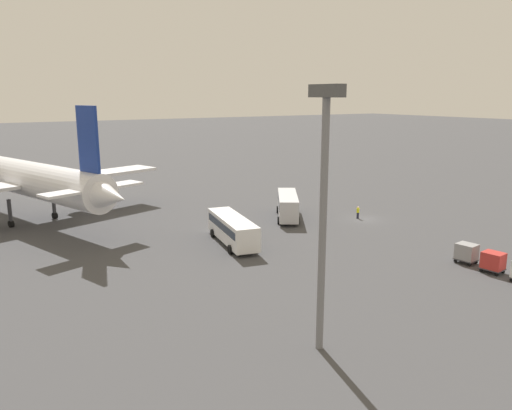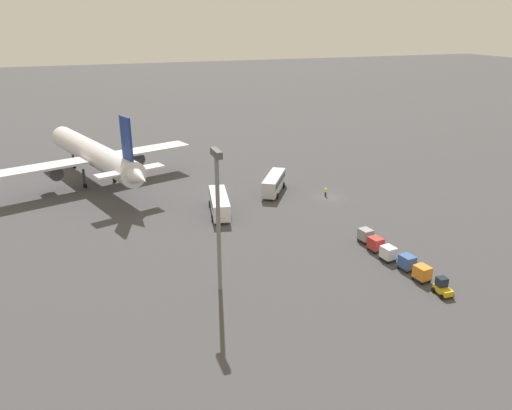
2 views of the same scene
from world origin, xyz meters
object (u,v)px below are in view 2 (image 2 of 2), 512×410
object	(u,v)px
cargo_cart_white	(388,253)
cargo_cart_red	(376,244)
airplane	(94,154)
cargo_cart_orange	(422,273)
shuttle_bus_near	(274,182)
baggage_tug	(443,287)
worker_person	(326,192)
shuttle_bus_far	(219,202)
cargo_cart_grey	(365,235)
cargo_cart_blue	(407,262)

from	to	relation	value
cargo_cart_white	cargo_cart_red	world-z (taller)	same
airplane	cargo_cart_orange	world-z (taller)	airplane
shuttle_bus_near	cargo_cart_orange	size ratio (longest dim) A/B	4.64
baggage_tug	cargo_cart_orange	size ratio (longest dim) A/B	1.12
airplane	cargo_cart_white	bearing A→B (deg)	-162.31
worker_person	cargo_cart_orange	size ratio (longest dim) A/B	0.79
cargo_cart_orange	cargo_cart_red	size ratio (longest dim) A/B	1.00
shuttle_bus_far	worker_person	size ratio (longest dim) A/B	6.66
shuttle_bus_near	cargo_cart_grey	size ratio (longest dim) A/B	4.64
worker_person	cargo_cart_orange	distance (m)	32.83
baggage_tug	worker_person	bearing A→B (deg)	-1.54
baggage_tug	worker_person	size ratio (longest dim) A/B	1.42
worker_person	cargo_cart_blue	world-z (taller)	cargo_cart_blue
airplane	baggage_tug	bearing A→B (deg)	-166.33
worker_person	cargo_cart_grey	size ratio (longest dim) A/B	0.79
shuttle_bus_far	worker_person	distance (m)	20.98
shuttle_bus_far	cargo_cart_blue	bearing A→B (deg)	-136.82
shuttle_bus_near	worker_person	bearing A→B (deg)	-89.98
shuttle_bus_far	worker_person	bearing A→B (deg)	-75.10
airplane	shuttle_bus_near	distance (m)	35.93
shuttle_bus_far	cargo_cart_blue	distance (m)	33.21
shuttle_bus_far	cargo_cart_red	bearing A→B (deg)	-131.30
shuttle_bus_near	airplane	bearing A→B (deg)	94.22
shuttle_bus_near	worker_person	xyz separation A→B (m)	(-5.40, -8.24, -1.15)
airplane	cargo_cart_white	distance (m)	60.68
baggage_tug	cargo_cart_red	xyz separation A→B (m)	(12.94, 1.07, 0.25)
cargo_cart_grey	cargo_cart_white	bearing A→B (deg)	177.40
cargo_cart_orange	shuttle_bus_near	bearing A→B (deg)	7.30
worker_person	cargo_cart_orange	world-z (taller)	cargo_cart_orange
worker_person	cargo_cart_white	xyz separation A→B (m)	(-26.37, 4.15, 0.32)
shuttle_bus_far	cargo_cart_red	distance (m)	27.59
baggage_tug	cargo_cart_blue	xyz separation A→B (m)	(6.66, 0.28, 0.25)
airplane	shuttle_bus_far	xyz separation A→B (m)	(-24.06, -18.56, -4.06)
cargo_cart_white	baggage_tug	bearing A→B (deg)	-173.77
airplane	baggage_tug	xyz separation A→B (m)	(-58.91, -36.39, -5.02)
baggage_tug	cargo_cart_grey	xyz separation A→B (m)	(16.08, 0.78, 0.25)
cargo_cart_red	cargo_cart_grey	xyz separation A→B (m)	(3.14, -0.28, 0.00)
cargo_cart_blue	cargo_cart_red	distance (m)	6.33
airplane	cargo_cart_grey	distance (m)	55.90
shuttle_bus_near	cargo_cart_red	size ratio (longest dim) A/B	4.64
baggage_tug	shuttle_bus_far	bearing A→B (deg)	30.42
worker_person	cargo_cart_grey	bearing A→B (deg)	169.12
cargo_cart_blue	cargo_cart_white	size ratio (longest dim) A/B	1.00
shuttle_bus_near	shuttle_bus_far	world-z (taller)	shuttle_bus_near
airplane	cargo_cart_orange	xyz separation A→B (m)	(-55.39, -36.10, -4.77)
airplane	worker_person	world-z (taller)	airplane
baggage_tug	shuttle_bus_near	bearing A→B (deg)	10.40
shuttle_bus_near	cargo_cart_white	size ratio (longest dim) A/B	4.64
cargo_cart_red	cargo_cart_grey	bearing A→B (deg)	-5.13
shuttle_bus_far	cargo_cart_blue	world-z (taller)	shuttle_bus_far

